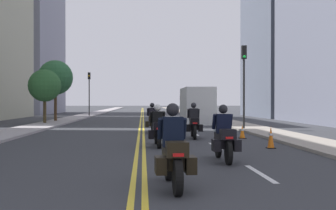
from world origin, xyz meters
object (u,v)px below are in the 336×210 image
motorcycle_0 (173,155)px  parked_truck (196,107)px  motorcycle_3 (194,124)px  motorcycle_4 (152,121)px  street_tree_0 (55,78)px  traffic_cone_1 (242,132)px  traffic_light_near (244,72)px  street_tree_1 (45,86)px  traffic_light_far (89,86)px  motorcycle_2 (158,130)px  motorcycle_1 (224,138)px  traffic_cone_0 (271,137)px

motorcycle_0 → parked_truck: parked_truck is taller
motorcycle_3 → motorcycle_4: (-1.86, 3.47, -0.00)m
motorcycle_3 → street_tree_0: (-9.72, 15.85, 3.07)m
traffic_cone_1 → traffic_light_near: traffic_light_near is taller
street_tree_1 → parked_truck: size_ratio=0.64×
traffic_light_far → street_tree_1: size_ratio=1.23×
motorcycle_2 → street_tree_1: street_tree_1 is taller
street_tree_1 → motorcycle_0: bearing=-71.0°
motorcycle_4 → motorcycle_2: bearing=-89.1°
motorcycle_2 → street_tree_1: size_ratio=0.52×
parked_truck → street_tree_0: bearing=168.1°
motorcycle_0 → motorcycle_2: bearing=87.5°
motorcycle_3 → traffic_light_far: 30.01m
traffic_light_near → traffic_light_far: size_ratio=0.99×
motorcycle_1 → traffic_light_far: 37.13m
traffic_cone_0 → parked_truck: bearing=91.4°
motorcycle_0 → traffic_light_far: 40.18m
motorcycle_0 → motorcycle_3: motorcycle_0 is taller
traffic_cone_0 → motorcycle_0: bearing=-121.6°
traffic_cone_1 → parked_truck: bearing=91.6°
motorcycle_1 → traffic_light_near: (3.74, 12.54, 2.79)m
motorcycle_1 → motorcycle_4: bearing=99.0°
motorcycle_3 → motorcycle_4: bearing=121.2°
motorcycle_1 → traffic_cone_1: bearing=71.8°
motorcycle_1 → motorcycle_2: 4.39m
motorcycle_4 → traffic_light_far: 26.18m
motorcycle_0 → traffic_light_near: bearing=68.5°
traffic_cone_0 → street_tree_0: street_tree_0 is taller
motorcycle_3 → traffic_cone_0: bearing=-58.4°
motorcycle_4 → traffic_cone_0: (4.17, -7.71, -0.27)m
motorcycle_0 → motorcycle_3: size_ratio=0.95×
motorcycle_4 → street_tree_0: (-7.86, 12.38, 3.07)m
motorcycle_3 → motorcycle_2: bearing=-115.0°
motorcycle_0 → street_tree_0: 28.05m
motorcycle_2 → parked_truck: parked_truck is taller
motorcycle_2 → motorcycle_3: motorcycle_3 is taller
motorcycle_4 → traffic_light_far: (-6.72, 25.15, 2.83)m
motorcycle_1 → parked_truck: size_ratio=0.33×
motorcycle_4 → traffic_cone_1: bearing=-41.6°
motorcycle_1 → motorcycle_3: motorcycle_3 is taller
motorcycle_1 → traffic_cone_1: (2.32, 7.19, -0.35)m
motorcycle_0 → motorcycle_1: 3.86m
traffic_cone_1 → traffic_light_near: size_ratio=0.13×
motorcycle_2 → street_tree_0: size_ratio=0.42×
motorcycle_0 → motorcycle_1: bearing=61.1°
traffic_cone_0 → traffic_light_near: traffic_light_near is taller
motorcycle_2 → street_tree_0: 21.02m
motorcycle_3 → street_tree_1: bearing=131.3°
motorcycle_2 → parked_truck: bearing=75.8°
motorcycle_0 → motorcycle_4: bearing=87.6°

